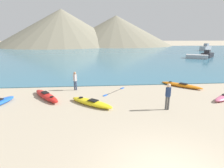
{
  "coord_description": "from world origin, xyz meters",
  "views": [
    {
      "loc": [
        -2.19,
        -4.17,
        4.22
      ],
      "look_at": [
        -1.02,
        9.58,
        0.5
      ],
      "focal_mm": 28.0,
      "sensor_mm": 36.0,
      "label": 1
    }
  ],
  "objects_px": {
    "moored_boat_1": "(197,57)",
    "loose_paddle": "(114,92)",
    "kayak_on_sand_4": "(181,85)",
    "kayak_on_sand_3": "(46,96)",
    "moored_boat_4": "(207,55)",
    "person_near_foreground": "(168,95)",
    "person_near_waterline": "(75,80)",
    "kayak_on_sand_0": "(91,102)",
    "moored_boat_0": "(205,48)"
  },
  "relations": [
    {
      "from": "moored_boat_1",
      "to": "loose_paddle",
      "type": "relative_size",
      "value": 2.04
    },
    {
      "from": "kayak_on_sand_4",
      "to": "loose_paddle",
      "type": "bearing_deg",
      "value": -171.11
    },
    {
      "from": "kayak_on_sand_3",
      "to": "moored_boat_4",
      "type": "height_order",
      "value": "moored_boat_4"
    },
    {
      "from": "moored_boat_4",
      "to": "loose_paddle",
      "type": "height_order",
      "value": "moored_boat_4"
    },
    {
      "from": "kayak_on_sand_4",
      "to": "loose_paddle",
      "type": "height_order",
      "value": "kayak_on_sand_4"
    },
    {
      "from": "kayak_on_sand_4",
      "to": "moored_boat_1",
      "type": "bearing_deg",
      "value": 57.02
    },
    {
      "from": "kayak_on_sand_4",
      "to": "moored_boat_1",
      "type": "relative_size",
      "value": 0.67
    },
    {
      "from": "person_near_foreground",
      "to": "loose_paddle",
      "type": "distance_m",
      "value": 4.8
    },
    {
      "from": "person_near_waterline",
      "to": "moored_boat_4",
      "type": "distance_m",
      "value": 32.73
    },
    {
      "from": "kayak_on_sand_3",
      "to": "loose_paddle",
      "type": "xyz_separation_m",
      "value": [
        4.98,
        1.09,
        -0.17
      ]
    },
    {
      "from": "kayak_on_sand_0",
      "to": "loose_paddle",
      "type": "distance_m",
      "value": 3.17
    },
    {
      "from": "moored_boat_0",
      "to": "person_near_foreground",
      "type": "bearing_deg",
      "value": -124.35
    },
    {
      "from": "kayak_on_sand_3",
      "to": "moored_boat_0",
      "type": "bearing_deg",
      "value": 47.52
    },
    {
      "from": "kayak_on_sand_3",
      "to": "kayak_on_sand_0",
      "type": "bearing_deg",
      "value": -25.6
    },
    {
      "from": "kayak_on_sand_4",
      "to": "person_near_waterline",
      "type": "xyz_separation_m",
      "value": [
        -9.12,
        -0.21,
        0.73
      ]
    },
    {
      "from": "person_near_waterline",
      "to": "loose_paddle",
      "type": "relative_size",
      "value": 0.69
    },
    {
      "from": "kayak_on_sand_3",
      "to": "moored_boat_4",
      "type": "relative_size",
      "value": 0.91
    },
    {
      "from": "kayak_on_sand_3",
      "to": "moored_boat_1",
      "type": "relative_size",
      "value": 0.73
    },
    {
      "from": "person_near_waterline",
      "to": "moored_boat_0",
      "type": "bearing_deg",
      "value": 47.67
    },
    {
      "from": "kayak_on_sand_0",
      "to": "person_near_waterline",
      "type": "relative_size",
      "value": 1.98
    },
    {
      "from": "kayak_on_sand_3",
      "to": "moored_boat_0",
      "type": "height_order",
      "value": "moored_boat_0"
    },
    {
      "from": "person_near_foreground",
      "to": "kayak_on_sand_0",
      "type": "bearing_deg",
      "value": 165.84
    },
    {
      "from": "moored_boat_1",
      "to": "loose_paddle",
      "type": "xyz_separation_m",
      "value": [
        -18.64,
        -20.44,
        -0.41
      ]
    },
    {
      "from": "kayak_on_sand_3",
      "to": "kayak_on_sand_4",
      "type": "relative_size",
      "value": 1.08
    },
    {
      "from": "person_near_foreground",
      "to": "moored_boat_0",
      "type": "height_order",
      "value": "moored_boat_0"
    },
    {
      "from": "kayak_on_sand_3",
      "to": "person_near_waterline",
      "type": "distance_m",
      "value": 2.68
    },
    {
      "from": "kayak_on_sand_0",
      "to": "kayak_on_sand_4",
      "type": "distance_m",
      "value": 8.52
    },
    {
      "from": "person_near_foreground",
      "to": "kayak_on_sand_3",
      "type": "bearing_deg",
      "value": 160.88
    },
    {
      "from": "moored_boat_0",
      "to": "moored_boat_1",
      "type": "bearing_deg",
      "value": -125.73
    },
    {
      "from": "kayak_on_sand_3",
      "to": "moored_boat_1",
      "type": "bearing_deg",
      "value": 42.34
    },
    {
      "from": "person_near_foreground",
      "to": "moored_boat_4",
      "type": "xyz_separation_m",
      "value": [
        19.0,
        25.71,
        -0.31
      ]
    },
    {
      "from": "kayak_on_sand_0",
      "to": "person_near_waterline",
      "type": "distance_m",
      "value": 3.71
    },
    {
      "from": "kayak_on_sand_4",
      "to": "moored_boat_1",
      "type": "xyz_separation_m",
      "value": [
        12.65,
        19.5,
        0.28
      ]
    },
    {
      "from": "kayak_on_sand_3",
      "to": "person_near_foreground",
      "type": "height_order",
      "value": "person_near_foreground"
    },
    {
      "from": "person_near_waterline",
      "to": "moored_boat_4",
      "type": "height_order",
      "value": "moored_boat_4"
    },
    {
      "from": "person_near_foreground",
      "to": "moored_boat_0",
      "type": "relative_size",
      "value": 0.43
    },
    {
      "from": "moored_boat_0",
      "to": "moored_boat_4",
      "type": "relative_size",
      "value": 1.03
    },
    {
      "from": "moored_boat_0",
      "to": "kayak_on_sand_4",
      "type": "bearing_deg",
      "value": -124.39
    },
    {
      "from": "kayak_on_sand_3",
      "to": "kayak_on_sand_4",
      "type": "xyz_separation_m",
      "value": [
        10.97,
        2.02,
        -0.03
      ]
    },
    {
      "from": "kayak_on_sand_0",
      "to": "kayak_on_sand_3",
      "type": "distance_m",
      "value": 3.59
    },
    {
      "from": "person_near_waterline",
      "to": "moored_boat_4",
      "type": "bearing_deg",
      "value": 40.37
    },
    {
      "from": "kayak_on_sand_0",
      "to": "loose_paddle",
      "type": "bearing_deg",
      "value": 56.49
    },
    {
      "from": "moored_boat_4",
      "to": "loose_paddle",
      "type": "xyz_separation_m",
      "value": [
        -21.8,
        -21.92,
        -0.6
      ]
    },
    {
      "from": "moored_boat_1",
      "to": "moored_boat_4",
      "type": "distance_m",
      "value": 3.5
    },
    {
      "from": "kayak_on_sand_0",
      "to": "moored_boat_1",
      "type": "bearing_deg",
      "value": 48.54
    },
    {
      "from": "kayak_on_sand_0",
      "to": "moored_boat_4",
      "type": "distance_m",
      "value": 34.03
    },
    {
      "from": "kayak_on_sand_0",
      "to": "moored_boat_0",
      "type": "height_order",
      "value": "moored_boat_0"
    },
    {
      "from": "kayak_on_sand_4",
      "to": "person_near_waterline",
      "type": "bearing_deg",
      "value": -178.69
    },
    {
      "from": "kayak_on_sand_3",
      "to": "moored_boat_0",
      "type": "xyz_separation_m",
      "value": [
        37.95,
        41.45,
        0.66
      ]
    },
    {
      "from": "kayak_on_sand_0",
      "to": "kayak_on_sand_4",
      "type": "bearing_deg",
      "value": 24.81
    }
  ]
}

